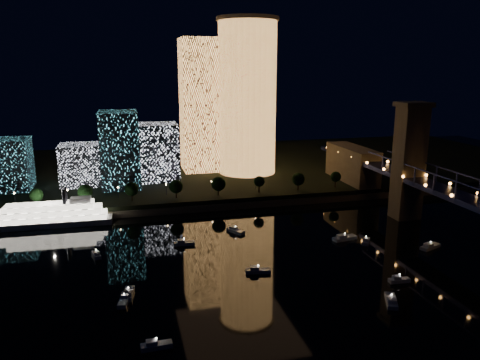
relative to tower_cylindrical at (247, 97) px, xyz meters
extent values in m
plane|color=black|center=(-16.09, -133.39, -47.71)|extent=(520.00, 520.00, 0.00)
cube|color=black|center=(-16.09, 26.61, -45.21)|extent=(420.00, 160.00, 5.00)
cube|color=#6B5E4C|center=(-16.09, -51.39, -46.21)|extent=(420.00, 6.00, 3.00)
cylinder|color=#E79749|center=(0.00, 0.00, -1.13)|extent=(32.00, 32.00, 83.17)
cylinder|color=#6B5E4C|center=(0.00, 0.00, 41.46)|extent=(34.00, 34.00, 2.00)
cube|color=#E79749|center=(-23.35, 13.89, -5.22)|extent=(23.56, 23.56, 74.97)
cube|color=white|center=(-52.51, -5.65, -27.69)|extent=(24.40, 20.65, 30.03)
cube|color=#5DE7FF|center=(-70.43, -15.57, -23.81)|extent=(18.90, 24.57, 37.81)
cube|color=white|center=(-89.98, -7.45, -32.24)|extent=(20.94, 19.04, 20.94)
cube|color=#5DE7FF|center=(-122.60, -9.45, -30.13)|extent=(17.97, 19.77, 25.16)
cube|color=#6B5E4C|center=(48.91, -83.39, -23.71)|extent=(11.00, 9.00, 48.00)
cube|color=#6B5E4C|center=(48.91, -83.39, 1.29)|extent=(13.00, 11.00, 2.00)
cube|color=#6B5E4C|center=(48.91, -33.39, -36.21)|extent=(12.00, 40.00, 23.00)
cube|color=#181D4E|center=(43.91, -121.39, -26.21)|extent=(0.50, 0.50, 7.00)
cube|color=#181D4E|center=(43.91, -97.39, -26.21)|extent=(0.50, 0.50, 7.00)
cube|color=#181D4E|center=(43.91, -73.39, -26.21)|extent=(0.50, 0.50, 7.00)
sphere|color=#FF9638|center=(43.41, -88.39, -27.91)|extent=(1.20, 1.20, 1.20)
sphere|color=#FF9638|center=(43.41, -43.39, -27.91)|extent=(1.20, 1.20, 1.20)
cube|color=silver|center=(-99.51, -56.28, -46.48)|extent=(49.51, 12.55, 2.46)
cube|color=white|center=(-99.51, -56.28, -44.12)|extent=(45.38, 11.42, 2.26)
cube|color=white|center=(-99.51, -56.28, -41.86)|extent=(41.25, 10.29, 2.26)
cube|color=white|center=(-99.51, -56.28, -39.61)|extent=(35.07, 9.11, 2.26)
cube|color=silver|center=(-87.21, -56.59, -37.66)|extent=(8.36, 6.36, 1.85)
cylinder|color=black|center=(-93.41, -58.49, -35.40)|extent=(1.44, 1.44, 6.15)
cylinder|color=black|center=(-93.31, -54.38, -35.40)|extent=(1.44, 1.44, 6.15)
cube|color=silver|center=(-79.79, -96.03, -47.11)|extent=(3.57, 6.69, 1.20)
cube|color=silver|center=(-79.55, -96.96, -46.01)|extent=(2.16, 2.58, 1.00)
sphere|color=white|center=(-79.79, -96.03, -45.11)|extent=(0.36, 0.36, 0.36)
cube|color=silver|center=(11.00, -139.20, -47.11)|extent=(6.65, 2.47, 1.20)
cube|color=silver|center=(10.02, -139.14, -46.01)|extent=(2.38, 1.83, 1.00)
sphere|color=white|center=(11.00, -139.20, -45.11)|extent=(0.36, 0.36, 0.36)
cube|color=silver|center=(37.47, -117.55, -47.11)|extent=(9.17, 5.70, 1.20)
cube|color=silver|center=(36.25, -118.02, -46.01)|extent=(3.66, 3.21, 1.00)
sphere|color=white|center=(37.47, -117.55, -45.11)|extent=(0.36, 0.36, 0.36)
cube|color=silver|center=(-48.75, -92.49, -47.11)|extent=(7.96, 3.22, 1.20)
cube|color=silver|center=(-49.91, -92.38, -46.01)|extent=(2.90, 2.27, 1.00)
sphere|color=white|center=(-48.75, -92.49, -45.11)|extent=(0.36, 0.36, 0.36)
cube|color=silver|center=(-63.57, -156.03, -47.11)|extent=(7.44, 2.64, 1.20)
cube|color=silver|center=(-64.67, -156.08, -46.01)|extent=(2.65, 2.01, 1.00)
sphere|color=white|center=(-63.57, -156.03, -45.11)|extent=(0.36, 0.36, 0.36)
cube|color=silver|center=(17.52, -106.97, -47.11)|extent=(5.91, 7.04, 1.20)
cube|color=silver|center=(16.91, -107.83, -46.01)|extent=(2.92, 3.07, 1.00)
sphere|color=white|center=(17.52, -106.97, -45.11)|extent=(0.36, 0.36, 0.36)
cube|color=silver|center=(-28.95, -122.17, -47.11)|extent=(8.30, 4.00, 1.20)
cube|color=silver|center=(-30.12, -121.95, -46.01)|extent=(3.13, 2.56, 1.00)
sphere|color=white|center=(-28.95, -122.17, -45.11)|extent=(0.36, 0.36, 0.36)
cube|color=silver|center=(-69.41, -127.97, -47.11)|extent=(3.66, 8.39, 1.20)
cube|color=silver|center=(-69.57, -129.18, -46.01)|extent=(2.47, 3.10, 1.00)
sphere|color=white|center=(-69.41, -127.97, -45.11)|extent=(0.36, 0.36, 0.36)
cube|color=silver|center=(-27.12, -84.03, -47.11)|extent=(6.32, 8.38, 1.20)
cube|color=silver|center=(-27.73, -82.97, -46.01)|extent=(3.26, 3.53, 1.00)
sphere|color=white|center=(-27.12, -84.03, -45.11)|extent=(0.36, 0.36, 0.36)
cube|color=silver|center=(1.52, -150.11, -47.11)|extent=(6.14, 9.08, 1.20)
cube|color=silver|center=(0.98, -151.30, -46.01)|extent=(3.32, 3.71, 1.00)
sphere|color=white|center=(1.52, -150.11, -45.11)|extent=(0.36, 0.36, 0.36)
cube|color=silver|center=(11.31, -101.93, -47.11)|extent=(10.04, 4.87, 1.20)
cube|color=silver|center=(9.90, -102.21, -46.01)|extent=(3.79, 3.10, 1.00)
sphere|color=white|center=(11.31, -101.93, -45.11)|extent=(0.36, 0.36, 0.36)
cube|color=silver|center=(-70.66, -131.75, -47.11)|extent=(4.06, 8.20, 1.20)
cube|color=silver|center=(-70.42, -130.59, -46.01)|extent=(2.56, 3.11, 1.00)
sphere|color=white|center=(-70.66, -131.75, -45.11)|extent=(0.36, 0.36, 0.36)
cylinder|color=black|center=(-106.09, -45.39, -40.71)|extent=(0.70, 0.70, 4.00)
sphere|color=black|center=(-106.09, -45.39, -37.21)|extent=(5.70, 5.70, 5.70)
cylinder|color=black|center=(-86.09, -45.39, -40.71)|extent=(0.70, 0.70, 4.00)
sphere|color=black|center=(-86.09, -45.39, -37.21)|extent=(6.57, 6.57, 6.57)
cylinder|color=black|center=(-66.09, -45.39, -40.71)|extent=(0.70, 0.70, 4.00)
sphere|color=black|center=(-66.09, -45.39, -37.21)|extent=(6.26, 6.26, 6.26)
cylinder|color=black|center=(-46.09, -45.39, -40.71)|extent=(0.70, 0.70, 4.00)
sphere|color=black|center=(-46.09, -45.39, -37.21)|extent=(6.44, 6.44, 6.44)
cylinder|color=black|center=(-26.09, -45.39, -40.71)|extent=(0.70, 0.70, 4.00)
sphere|color=black|center=(-26.09, -45.39, -37.21)|extent=(6.86, 6.86, 6.86)
cylinder|color=black|center=(-6.09, -45.39, -40.71)|extent=(0.70, 0.70, 4.00)
sphere|color=black|center=(-6.09, -45.39, -37.21)|extent=(5.22, 5.22, 5.22)
cylinder|color=black|center=(13.91, -45.39, -40.71)|extent=(0.70, 0.70, 4.00)
sphere|color=black|center=(13.91, -45.39, -37.21)|extent=(6.38, 6.38, 6.38)
cylinder|color=black|center=(33.91, -45.39, -40.71)|extent=(0.70, 0.70, 4.00)
sphere|color=black|center=(33.91, -45.39, -37.21)|extent=(5.27, 5.27, 5.27)
cylinder|color=black|center=(-116.09, -39.39, -40.21)|extent=(0.24, 0.24, 5.00)
sphere|color=#FFCC7F|center=(-116.09, -39.39, -37.41)|extent=(0.70, 0.70, 0.70)
cylinder|color=black|center=(-94.09, -39.39, -40.21)|extent=(0.24, 0.24, 5.00)
sphere|color=#FFCC7F|center=(-94.09, -39.39, -37.41)|extent=(0.70, 0.70, 0.70)
cylinder|color=black|center=(-72.09, -39.39, -40.21)|extent=(0.24, 0.24, 5.00)
sphere|color=#FFCC7F|center=(-72.09, -39.39, -37.41)|extent=(0.70, 0.70, 0.70)
cylinder|color=black|center=(-50.09, -39.39, -40.21)|extent=(0.24, 0.24, 5.00)
sphere|color=#FFCC7F|center=(-50.09, -39.39, -37.41)|extent=(0.70, 0.70, 0.70)
cylinder|color=black|center=(-28.09, -39.39, -40.21)|extent=(0.24, 0.24, 5.00)
sphere|color=#FFCC7F|center=(-28.09, -39.39, -37.41)|extent=(0.70, 0.70, 0.70)
cylinder|color=black|center=(-6.09, -39.39, -40.21)|extent=(0.24, 0.24, 5.00)
sphere|color=#FFCC7F|center=(-6.09, -39.39, -37.41)|extent=(0.70, 0.70, 0.70)
cylinder|color=black|center=(15.91, -39.39, -40.21)|extent=(0.24, 0.24, 5.00)
sphere|color=#FFCC7F|center=(15.91, -39.39, -37.41)|extent=(0.70, 0.70, 0.70)
camera|label=1|loc=(-68.27, -254.87, 16.31)|focal=35.00mm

